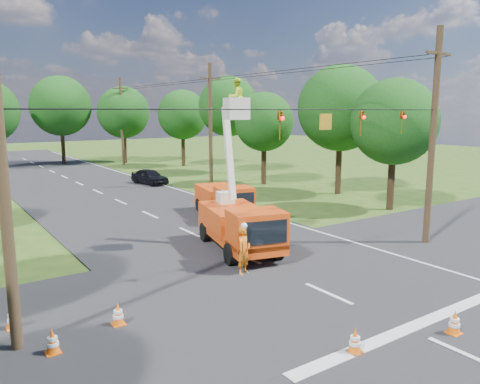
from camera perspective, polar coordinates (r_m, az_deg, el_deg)
ground at (r=33.40m, az=-14.34°, el=-1.23°), size 140.00×140.00×0.00m
road_main at (r=33.40m, az=-14.34°, el=-1.23°), size 12.00×100.00×0.06m
road_cross at (r=18.13m, az=6.15°, el=-10.37°), size 56.00×10.00×0.07m
stop_bar at (r=14.90m, az=19.76°, el=-15.57°), size 9.00×0.45×0.02m
edge_line at (r=35.66m, az=-5.88°, el=-0.28°), size 0.12×90.00×0.02m
bucket_truck at (r=20.92m, az=-0.01°, el=-2.93°), size 3.62×6.36×7.67m
second_truck at (r=27.91m, az=-1.96°, el=-0.86°), size 3.14×5.73×2.04m
ground_worker at (r=18.13m, az=0.48°, el=-7.14°), size 0.81×0.68×1.90m
distant_car at (r=41.03m, az=-10.95°, el=1.87°), size 2.32×4.16×1.34m
traffic_cone_0 at (r=13.09m, az=13.84°, el=-17.20°), size 0.38×0.38×0.71m
traffic_cone_1 at (r=14.99m, az=24.69°, el=-14.25°), size 0.38×0.38×0.71m
traffic_cone_2 at (r=26.75m, az=-1.49°, el=-2.86°), size 0.38×0.38×0.71m
traffic_cone_3 at (r=14.65m, az=-14.64°, el=-14.20°), size 0.38×0.38×0.71m
traffic_cone_4 at (r=13.61m, az=-21.89°, el=-16.55°), size 0.38×0.38×0.71m
traffic_cone_5 at (r=15.44m, az=-25.96°, el=-13.63°), size 0.38×0.38×0.71m
traffic_cone_6 at (r=32.64m, az=-5.37°, el=-0.58°), size 0.38×0.38×0.71m
pole_right_near at (r=23.50m, az=22.45°, el=6.33°), size 1.80×0.30×10.00m
pole_right_mid at (r=38.30m, az=-3.62°, el=8.13°), size 1.80×0.30×10.00m
pole_right_far at (r=56.40m, az=-14.22°, el=8.41°), size 1.80×0.30×10.00m
pole_left at (r=13.08m, az=-26.92°, el=1.09°), size 0.30×0.30×9.00m
signal_span at (r=18.55m, az=11.79°, el=8.50°), size 18.00×0.29×1.07m
tree_right_a at (r=31.04m, az=18.30°, el=8.10°), size 5.40×5.40×8.28m
tree_right_b at (r=36.08m, az=12.17°, el=9.94°), size 6.40×6.40×9.65m
tree_right_c at (r=40.11m, az=2.96°, el=8.51°), size 5.00×5.00×7.83m
tree_right_d at (r=47.56m, az=-1.42°, el=10.38°), size 6.00×6.00×9.70m
tree_right_e at (r=53.97m, az=-7.02°, el=9.33°), size 5.60×5.60×8.63m
tree_far_b at (r=59.57m, az=-21.03°, el=9.76°), size 7.00×7.00×10.32m
tree_far_c at (r=58.62m, az=-14.02°, el=9.39°), size 6.20×6.20×9.18m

